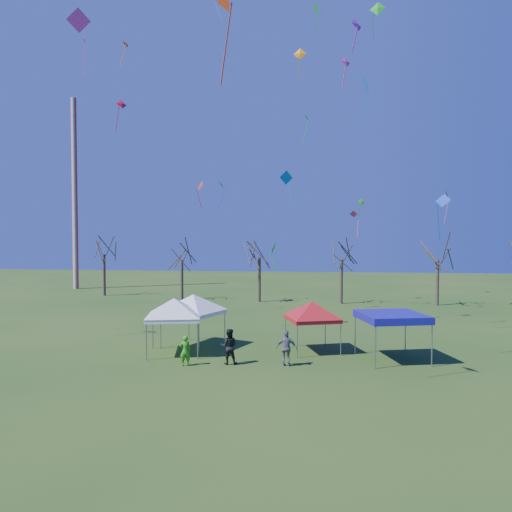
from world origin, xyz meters
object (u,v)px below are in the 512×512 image
(person_dark, at_px, (229,346))
(person_grey, at_px, (286,348))
(tree_0, at_px, (104,240))
(tree_4, at_px, (438,244))
(tent_white_west, at_px, (174,302))
(tent_red, at_px, (312,305))
(tree_3, at_px, (342,244))
(tent_blue, at_px, (392,317))
(radio_mast, at_px, (75,194))
(tree_1, at_px, (182,246))
(tent_white_mid, at_px, (193,298))
(tree_2, at_px, (259,241))
(person_green, at_px, (185,351))

(person_dark, xyz_separation_m, person_grey, (2.98, 0.04, -0.01))
(person_dark, bearing_deg, tree_0, -60.59)
(tree_4, xyz_separation_m, tent_white_west, (-19.92, -21.80, -3.13))
(tent_red, height_order, person_grey, tent_red)
(tree_0, height_order, tree_3, tree_0)
(tent_blue, xyz_separation_m, person_grey, (-5.51, -1.86, -1.40))
(radio_mast, height_order, tree_3, radio_mast)
(tree_4, height_order, tent_red, tree_4)
(person_dark, bearing_deg, tent_red, -149.60)
(tent_white_west, relative_size, person_dark, 2.19)
(tree_0, distance_m, tree_4, 36.36)
(tree_4, xyz_separation_m, person_dark, (-16.43, -23.59, -5.14))
(tree_1, height_order, tree_3, tree_3)
(tent_white_west, bearing_deg, tent_white_mid, 69.73)
(tree_2, height_order, person_dark, tree_2)
(tree_4, height_order, person_dark, tree_4)
(tree_2, xyz_separation_m, tent_white_mid, (-1.55, -20.42, -3.34))
(tent_white_west, height_order, tent_red, tent_white_west)
(tree_1, relative_size, tent_white_west, 1.88)
(tree_3, bearing_deg, person_grey, -99.91)
(radio_mast, distance_m, person_green, 43.79)
(person_dark, distance_m, person_grey, 2.98)
(tree_1, bearing_deg, person_grey, -62.36)
(tent_white_mid, distance_m, person_dark, 4.98)
(tree_2, bearing_deg, tent_white_west, -95.67)
(tent_white_west, distance_m, person_green, 3.47)
(radio_mast, distance_m, person_grey, 46.42)
(tree_3, bearing_deg, tree_2, 177.73)
(tree_1, xyz_separation_m, person_dark, (9.69, -24.24, -4.87))
(radio_mast, bearing_deg, tree_0, -42.77)
(tree_3, height_order, tree_4, tree_3)
(tent_blue, bearing_deg, tree_0, 138.43)
(tent_white_mid, height_order, person_green, tent_white_mid)
(tree_1, distance_m, tree_2, 8.42)
(radio_mast, distance_m, tree_0, 11.45)
(tent_blue, xyz_separation_m, person_dark, (-8.50, -1.90, -1.40))
(tree_0, height_order, tent_red, tree_0)
(tree_4, height_order, person_green, tree_4)
(person_grey, bearing_deg, person_green, 9.43)
(tree_2, bearing_deg, person_dark, -86.91)
(radio_mast, distance_m, tree_1, 20.72)
(person_green, bearing_deg, tent_white_west, -78.73)
(radio_mast, xyz_separation_m, tent_white_west, (23.43, -31.80, -9.57))
(tree_1, distance_m, person_dark, 26.55)
(tree_4, bearing_deg, tent_white_mid, -133.88)
(tree_1, distance_m, tent_white_west, 23.46)
(radio_mast, xyz_separation_m, tree_3, (34.03, -9.96, -6.42))
(tree_0, xyz_separation_m, tent_white_mid, (16.93, -23.43, -3.54))
(tent_blue, bearing_deg, tree_4, 69.91)
(radio_mast, height_order, tent_white_west, radio_mast)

